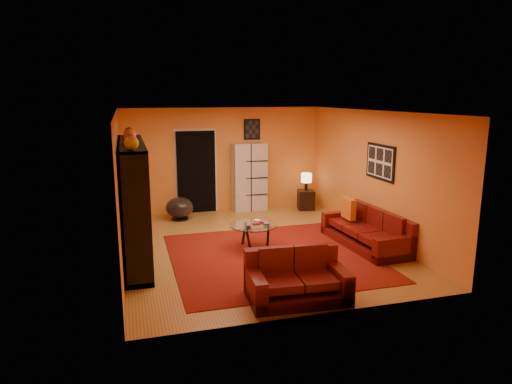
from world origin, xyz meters
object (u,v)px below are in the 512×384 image
object	(u,v)px
storage_cabinet	(249,177)
table_lamp	(306,178)
bowl_chair	(180,208)
entertainment_unit	(134,201)
coffee_table	(254,227)
side_table	(306,200)
loveseat	(296,279)
tv	(137,205)
sofa	(369,231)

from	to	relation	value
storage_cabinet	table_lamp	distance (m)	1.46
storage_cabinet	bowl_chair	bearing A→B (deg)	-169.99
entertainment_unit	coffee_table	world-z (taller)	entertainment_unit
side_table	entertainment_unit	bearing A→B (deg)	-150.54
loveseat	table_lamp	xyz separation A→B (m)	(2.14, 4.86, 0.53)
tv	sofa	distance (m)	4.45
entertainment_unit	loveseat	size ratio (longest dim) A/B	2.04
tv	coffee_table	world-z (taller)	tv
entertainment_unit	coffee_table	bearing A→B (deg)	-3.52
loveseat	entertainment_unit	bearing A→B (deg)	45.90
loveseat	bowl_chair	size ratio (longest dim) A/B	2.25
sofa	tv	bearing A→B (deg)	169.15
coffee_table	bowl_chair	distance (m)	2.72
tv	sofa	xyz separation A→B (m)	(4.36, -0.58, -0.69)
loveseat	storage_cabinet	xyz separation A→B (m)	(0.72, 5.22, 0.57)
entertainment_unit	coffee_table	distance (m)	2.28
tv	bowl_chair	bearing A→B (deg)	-23.20
entertainment_unit	side_table	size ratio (longest dim) A/B	6.00
coffee_table	sofa	bearing A→B (deg)	-11.98
entertainment_unit	sofa	distance (m)	4.52
tv	side_table	world-z (taller)	tv
coffee_table	side_table	world-z (taller)	side_table
bowl_chair	storage_cabinet	bearing A→B (deg)	14.04
storage_cabinet	bowl_chair	size ratio (longest dim) A/B	2.63
tv	table_lamp	world-z (taller)	tv
sofa	storage_cabinet	bearing A→B (deg)	110.58
bowl_chair	sofa	bearing A→B (deg)	-41.38
side_table	bowl_chair	bearing A→B (deg)	-178.26
loveseat	side_table	bearing A→B (deg)	-19.86
storage_cabinet	table_lamp	xyz separation A→B (m)	(1.42, -0.36, -0.04)
loveseat	side_table	xyz separation A→B (m)	(2.14, 4.86, -0.04)
tv	entertainment_unit	bearing A→B (deg)	61.08
loveseat	coffee_table	size ratio (longest dim) A/B	1.60
tv	storage_cabinet	bearing A→B (deg)	-45.25
tv	bowl_chair	xyz separation A→B (m)	(1.01, 2.37, -0.69)
entertainment_unit	table_lamp	bearing A→B (deg)	29.46
coffee_table	bowl_chair	xyz separation A→B (m)	(-1.12, 2.48, -0.13)
sofa	loveseat	bearing A→B (deg)	-144.17
tv	bowl_chair	distance (m)	2.67
side_table	table_lamp	world-z (taller)	table_lamp
entertainment_unit	table_lamp	size ratio (longest dim) A/B	6.71
loveseat	storage_cabinet	bearing A→B (deg)	-3.98
coffee_table	entertainment_unit	bearing A→B (deg)	176.48
sofa	side_table	bearing A→B (deg)	88.43
coffee_table	table_lamp	distance (m)	3.36
bowl_chair	side_table	world-z (taller)	bowl_chair
entertainment_unit	side_table	bearing A→B (deg)	29.46
loveseat	table_lamp	world-z (taller)	table_lamp
entertainment_unit	sofa	world-z (taller)	entertainment_unit
side_table	table_lamp	distance (m)	0.56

